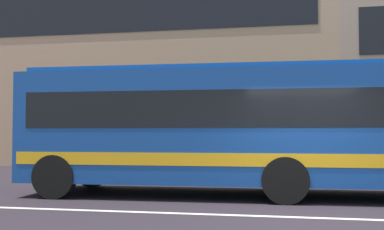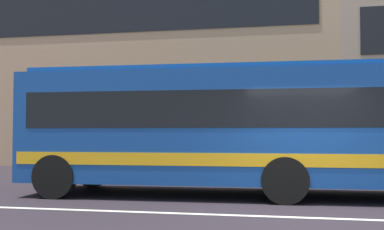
# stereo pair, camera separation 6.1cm
# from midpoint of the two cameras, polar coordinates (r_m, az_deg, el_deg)

# --- Properties ---
(ground_plane) EXTENTS (160.00, 160.00, 0.00)m
(ground_plane) POSITION_cam_midpoint_polar(r_m,az_deg,el_deg) (8.63, 14.64, -12.14)
(ground_plane) COLOR #272128
(lane_centre_line) EXTENTS (60.00, 0.16, 0.01)m
(lane_centre_line) POSITION_cam_midpoint_polar(r_m,az_deg,el_deg) (8.63, 14.64, -12.11)
(lane_centre_line) COLOR silver
(lane_centre_line) RESTS_ON ground_plane
(apartment_block_left) EXTENTS (20.95, 8.38, 12.35)m
(apartment_block_left) POSITION_cam_midpoint_polar(r_m,az_deg,el_deg) (25.27, -7.96, 8.45)
(apartment_block_left) COLOR tan
(apartment_block_left) RESTS_ON ground_plane
(transit_bus) EXTENTS (11.08, 2.89, 3.04)m
(transit_bus) POSITION_cam_midpoint_polar(r_m,az_deg,el_deg) (11.17, 7.81, -1.28)
(transit_bus) COLOR #154497
(transit_bus) RESTS_ON ground_plane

